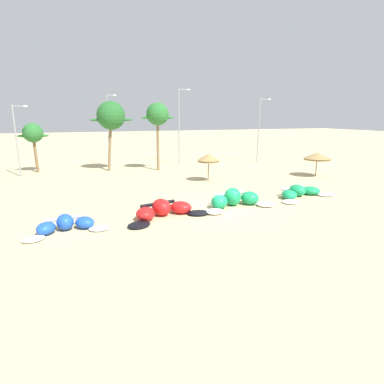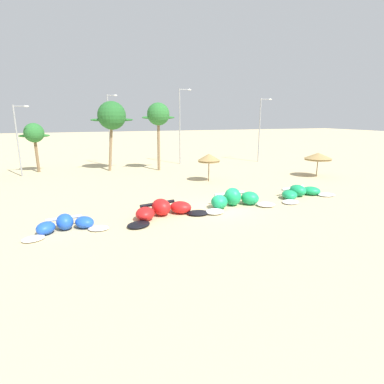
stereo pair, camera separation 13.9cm
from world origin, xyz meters
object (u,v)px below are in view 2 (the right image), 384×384
object	(u,v)px
kite_far_left	(66,225)
lamppost_east	(261,127)
beach_umbrella_near_van	(209,158)
lamppost_west	(19,137)
kite_left_of_center	(235,200)
kite_center	(300,192)
palm_left	(34,134)
lamppost_east_center	(181,123)
palm_left_of_gap	(112,116)
palm_center_left	(158,115)
beach_umbrella_middle	(318,156)
lamppost_west_center	(110,127)
kite_left	(163,210)

from	to	relation	value
kite_far_left	lamppost_east	distance (m)	36.35
beach_umbrella_near_van	lamppost_west	distance (m)	22.46
kite_far_left	lamppost_east	bearing A→B (deg)	38.88
kite_left_of_center	beach_umbrella_near_van	distance (m)	10.27
kite_center	palm_left	xyz separation A→B (m)	(-23.52, 22.01, 4.49)
lamppost_west	lamppost_east_center	distance (m)	21.23
palm_left	lamppost_east_center	size ratio (longest dim) A/B	0.57
beach_umbrella_near_van	palm_left_of_gap	distance (m)	14.75
kite_center	lamppost_east_center	xyz separation A→B (m)	(-3.95, 22.56, 5.64)
lamppost_east	palm_center_left	bearing A→B (deg)	-171.61
beach_umbrella_middle	lamppost_west	bearing A→B (deg)	159.80
beach_umbrella_near_van	beach_umbrella_middle	xyz separation A→B (m)	(13.24, -1.86, -0.19)
kite_left_of_center	palm_left	distance (m)	28.47
lamppost_west_center	lamppost_east_center	world-z (taller)	lamppost_east_center
kite_left_of_center	palm_left_of_gap	bearing A→B (deg)	108.96
kite_left_of_center	palm_left_of_gap	distance (m)	22.80
kite_left_of_center	kite_center	bearing A→B (deg)	5.98
palm_left	palm_left_of_gap	distance (m)	9.92
kite_left	beach_umbrella_middle	distance (m)	22.91
kite_left	lamppost_west	bearing A→B (deg)	119.91
lamppost_east_center	lamppost_east	world-z (taller)	lamppost_east_center
beach_umbrella_near_van	kite_far_left	bearing A→B (deg)	-142.50
kite_left	lamppost_west_center	distance (m)	25.73
beach_umbrella_near_van	lamppost_west_center	bearing A→B (deg)	121.18
kite_left	lamppost_east_center	distance (m)	26.08
lamppost_east_center	lamppost_east	distance (m)	12.60
palm_left_of_gap	lamppost_west_center	size ratio (longest dim) A/B	0.89
beach_umbrella_near_van	palm_center_left	distance (m)	10.62
kite_far_left	lamppost_east_center	xyz separation A→B (m)	(15.58, 24.52, 5.64)
kite_far_left	palm_left	bearing A→B (deg)	99.46
kite_center	lamppost_east	size ratio (longest dim) A/B	0.67
lamppost_east_center	kite_left	bearing A→B (deg)	-110.78
kite_far_left	kite_left_of_center	bearing A→B (deg)	5.59
lamppost_west	beach_umbrella_middle	bearing A→B (deg)	-20.20
kite_far_left	beach_umbrella_near_van	distance (m)	18.38
palm_left	lamppost_west	distance (m)	2.92
kite_left_of_center	lamppost_west_center	xyz separation A→B (m)	(-7.05, 24.68, 4.96)
beach_umbrella_near_van	palm_left	world-z (taller)	palm_left
kite_left_of_center	beach_umbrella_near_van	size ratio (longest dim) A/B	2.11
kite_center	palm_center_left	bearing A→B (deg)	114.81
kite_left_of_center	beach_umbrella_middle	bearing A→B (deg)	27.89
kite_left	beach_umbrella_middle	world-z (taller)	beach_umbrella_middle
kite_left_of_center	lamppost_east_center	world-z (taller)	lamppost_east_center
palm_left_of_gap	lamppost_east	xyz separation A→B (m)	(22.55, 0.69, -1.61)
lamppost_west	lamppost_east_center	world-z (taller)	lamppost_east_center
palm_center_left	lamppost_east	world-z (taller)	lamppost_east
beach_umbrella_near_van	lamppost_west_center	world-z (taller)	lamppost_west_center
kite_left	kite_left_of_center	size ratio (longest dim) A/B	1.01
beach_umbrella_middle	lamppost_west_center	world-z (taller)	lamppost_west_center
palm_left	palm_left_of_gap	xyz separation A→B (m)	(9.46, -2.07, 2.16)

